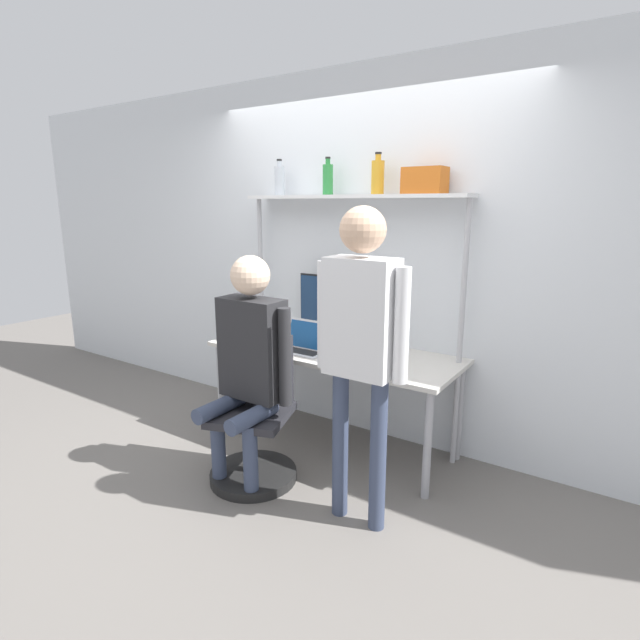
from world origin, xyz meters
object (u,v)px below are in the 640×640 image
Objects in this scene: cell_phone at (333,357)px; office_chair at (255,436)px; bottle_amber at (378,177)px; bottle_green at (328,179)px; person_seated at (249,352)px; bottle_clear at (280,180)px; monitor at (331,304)px; laptop at (304,343)px; person_standing at (361,329)px; storage_box at (425,180)px.

office_chair is (-0.27, -0.51, -0.45)m from cell_phone.
bottle_green is (-0.40, 0.00, -0.00)m from bottle_amber.
cell_phone is at bearing 65.11° from person_seated.
bottle_amber is at bearing -0.00° from bottle_clear.
monitor is 1.59× the size of laptop.
monitor is 1.19m from person_standing.
storage_box is at bearing 40.50° from cell_phone.
storage_box is at bearing -0.00° from bottle_clear.
person_seated is 5.50× the size of bottle_green.
bottle_amber reaches higher than bottle_clear.
storage_box is at bearing 94.28° from person_standing.
bottle_green reaches higher than laptop.
person_seated is 5.29× the size of bottle_amber.
bottle_amber reaches higher than storage_box.
bottle_amber reaches higher than laptop.
bottle_clear is (-0.47, 0.35, 1.14)m from laptop.
cell_phone is 0.10× the size of person_seated.
bottle_amber is (0.37, 0.94, 1.06)m from person_seated.
office_chair is 0.64× the size of person_seated.
cell_phone is 1.45m from bottle_clear.
person_standing is at bearing -36.60° from bottle_clear.
storage_box reaches higher than office_chair.
person_seated is 5.40× the size of bottle_clear.
bottle_green is (-0.05, 0.02, 0.91)m from monitor.
bottle_green is (-0.04, 0.94, 1.06)m from person_seated.
storage_box is at bearing 0.00° from bottle_green.
monitor is at bearing 130.08° from person_standing.
laptop is 0.59m from person_seated.
office_chair is at bearing -112.93° from bottle_amber.
laptop is at bearing 173.27° from cell_phone.
person_seated reaches higher than laptop.
bottle_green is at bearing 91.49° from office_chair.
cell_phone is 0.16× the size of office_chair.
laptop is 1.02m from person_standing.
cell_phone is at bearing -6.73° from laptop.
laptop is 1.19m from bottle_green.
cell_phone is 1.28m from bottle_green.
cell_phone is at bearing -52.34° from bottle_green.
cell_phone is (0.26, -0.03, -0.05)m from laptop.
bottle_clear reaches higher than office_chair.
person_standing is 1.47m from bottle_green.
monitor is 0.60× the size of office_chair.
laptop is at bearing -84.63° from bottle_green.
bottle_amber is 0.40m from bottle_green.
bottle_clear is at bearing 177.23° from monitor.
bottle_clear reaches higher than laptop.
person_seated is 1.46m from bottle_amber.
monitor reaches higher than office_chair.
bottle_amber is 1.03× the size of storage_box.
person_standing is at bearing -49.92° from monitor.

